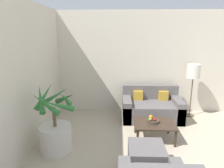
# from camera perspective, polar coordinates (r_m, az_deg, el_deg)

# --- Properties ---
(wall_back) EXTENTS (8.38, 0.06, 2.70)m
(wall_back) POSITION_cam_1_polar(r_m,az_deg,el_deg) (5.69, 20.06, 5.70)
(wall_back) COLOR beige
(wall_back) RESTS_ON ground_plane
(potted_palm) EXTENTS (0.74, 0.81, 1.25)m
(potted_palm) POSITION_cam_1_polar(r_m,az_deg,el_deg) (3.85, -15.85, -12.72)
(potted_palm) COLOR beige
(potted_palm) RESTS_ON ground_plane
(sofa_loveseat) EXTENTS (1.45, 0.88, 0.79)m
(sofa_loveseat) POSITION_cam_1_polar(r_m,az_deg,el_deg) (5.20, 11.20, -6.74)
(sofa_loveseat) COLOR #605B5B
(sofa_loveseat) RESTS_ON ground_plane
(floor_lamp) EXTENTS (0.32, 0.32, 1.37)m
(floor_lamp) POSITION_cam_1_polar(r_m,az_deg,el_deg) (5.42, 22.22, 2.81)
(floor_lamp) COLOR brown
(floor_lamp) RESTS_ON ground_plane
(coffee_table) EXTENTS (0.80, 0.63, 0.36)m
(coffee_table) POSITION_cam_1_polar(r_m,az_deg,el_deg) (4.18, 12.05, -11.38)
(coffee_table) COLOR #38281E
(coffee_table) RESTS_ON ground_plane
(fruit_bowl) EXTENTS (0.24, 0.24, 0.05)m
(fruit_bowl) POSITION_cam_1_polar(r_m,az_deg,el_deg) (4.17, 11.69, -10.36)
(fruit_bowl) COLOR #42382D
(fruit_bowl) RESTS_ON coffee_table
(apple_red) EXTENTS (0.07, 0.07, 0.07)m
(apple_red) POSITION_cam_1_polar(r_m,az_deg,el_deg) (4.11, 12.04, -9.86)
(apple_red) COLOR red
(apple_red) RESTS_ON fruit_bowl
(apple_green) EXTENTS (0.07, 0.07, 0.07)m
(apple_green) POSITION_cam_1_polar(r_m,az_deg,el_deg) (4.10, 10.88, -9.87)
(apple_green) COLOR olive
(apple_green) RESTS_ON fruit_bowl
(orange_fruit) EXTENTS (0.08, 0.08, 0.08)m
(orange_fruit) POSITION_cam_1_polar(r_m,az_deg,el_deg) (4.19, 11.06, -9.22)
(orange_fruit) COLOR orange
(orange_fruit) RESTS_ON fruit_bowl
(ottoman) EXTENTS (0.56, 0.55, 0.41)m
(ottoman) POSITION_cam_1_polar(r_m,az_deg,el_deg) (3.37, 9.77, -20.09)
(ottoman) COLOR #605B5B
(ottoman) RESTS_ON ground_plane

